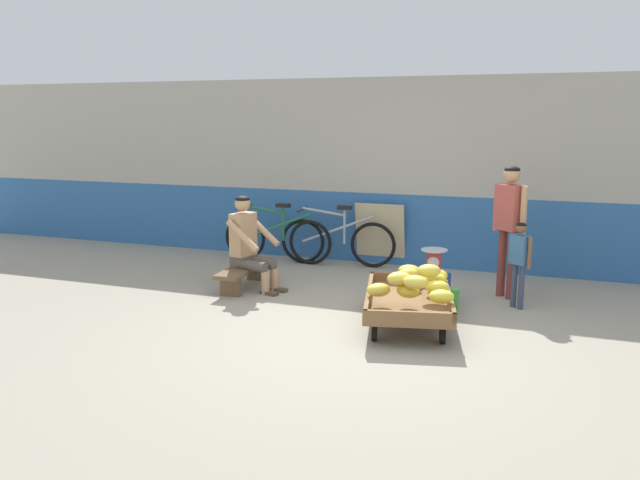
{
  "coord_description": "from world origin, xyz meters",
  "views": [
    {
      "loc": [
        1.61,
        -5.54,
        2.08
      ],
      "look_at": [
        -0.67,
        0.78,
        0.75
      ],
      "focal_mm": 35.21,
      "sensor_mm": 36.0,
      "label": 1
    }
  ],
  "objects_px": {
    "low_bench": "(244,272)",
    "weighing_scale": "(434,261)",
    "customer_child": "(520,256)",
    "bicycle_far_left": "(337,241)",
    "banana_cart": "(408,302)",
    "shopping_bag": "(450,299)",
    "vendor_seated": "(249,243)",
    "bicycle_near_left": "(277,238)",
    "sign_board": "(380,234)",
    "plastic_crate": "(433,287)",
    "customer_adult": "(509,217)"
  },
  "relations": [
    {
      "from": "plastic_crate",
      "to": "bicycle_far_left",
      "type": "distance_m",
      "value": 2.02
    },
    {
      "from": "bicycle_near_left",
      "to": "sign_board",
      "type": "bearing_deg",
      "value": 12.85
    },
    {
      "from": "sign_board",
      "to": "shopping_bag",
      "type": "bearing_deg",
      "value": -55.38
    },
    {
      "from": "banana_cart",
      "to": "plastic_crate",
      "type": "relative_size",
      "value": 4.41
    },
    {
      "from": "banana_cart",
      "to": "customer_child",
      "type": "xyz_separation_m",
      "value": [
        1.01,
        0.97,
        0.35
      ]
    },
    {
      "from": "bicycle_far_left",
      "to": "plastic_crate",
      "type": "bearing_deg",
      "value": -38.36
    },
    {
      "from": "banana_cart",
      "to": "low_bench",
      "type": "bearing_deg",
      "value": 162.06
    },
    {
      "from": "vendor_seated",
      "to": "customer_adult",
      "type": "xyz_separation_m",
      "value": [
        2.97,
        0.67,
        0.38
      ]
    },
    {
      "from": "weighing_scale",
      "to": "customer_child",
      "type": "relative_size",
      "value": 0.31
    },
    {
      "from": "banana_cart",
      "to": "low_bench",
      "type": "height_order",
      "value": "banana_cart"
    },
    {
      "from": "low_bench",
      "to": "vendor_seated",
      "type": "bearing_deg",
      "value": -13.49
    },
    {
      "from": "low_bench",
      "to": "weighing_scale",
      "type": "bearing_deg",
      "value": 6.61
    },
    {
      "from": "bicycle_far_left",
      "to": "shopping_bag",
      "type": "xyz_separation_m",
      "value": [
        1.82,
        -1.59,
        -0.23
      ]
    },
    {
      "from": "weighing_scale",
      "to": "shopping_bag",
      "type": "bearing_deg",
      "value": -53.99
    },
    {
      "from": "plastic_crate",
      "to": "shopping_bag",
      "type": "xyz_separation_m",
      "value": [
        0.25,
        -0.34,
        -0.03
      ]
    },
    {
      "from": "banana_cart",
      "to": "bicycle_near_left",
      "type": "xyz_separation_m",
      "value": [
        -2.38,
        2.13,
        0.11
      ]
    },
    {
      "from": "weighing_scale",
      "to": "sign_board",
      "type": "bearing_deg",
      "value": 124.29
    },
    {
      "from": "banana_cart",
      "to": "plastic_crate",
      "type": "bearing_deg",
      "value": 84.84
    },
    {
      "from": "plastic_crate",
      "to": "bicycle_far_left",
      "type": "relative_size",
      "value": 0.22
    },
    {
      "from": "plastic_crate",
      "to": "bicycle_far_left",
      "type": "bearing_deg",
      "value": 141.64
    },
    {
      "from": "banana_cart",
      "to": "bicycle_near_left",
      "type": "bearing_deg",
      "value": 138.09
    },
    {
      "from": "banana_cart",
      "to": "weighing_scale",
      "type": "xyz_separation_m",
      "value": [
        0.09,
        0.97,
        0.21
      ]
    },
    {
      "from": "customer_adult",
      "to": "shopping_bag",
      "type": "height_order",
      "value": "customer_adult"
    },
    {
      "from": "sign_board",
      "to": "customer_adult",
      "type": "distance_m",
      "value": 2.17
    },
    {
      "from": "low_bench",
      "to": "shopping_bag",
      "type": "distance_m",
      "value": 2.53
    },
    {
      "from": "banana_cart",
      "to": "weighing_scale",
      "type": "height_order",
      "value": "weighing_scale"
    },
    {
      "from": "low_bench",
      "to": "vendor_seated",
      "type": "distance_m",
      "value": 0.38
    },
    {
      "from": "customer_child",
      "to": "shopping_bag",
      "type": "distance_m",
      "value": 0.89
    },
    {
      "from": "vendor_seated",
      "to": "sign_board",
      "type": "bearing_deg",
      "value": 56.38
    },
    {
      "from": "banana_cart",
      "to": "shopping_bag",
      "type": "xyz_separation_m",
      "value": [
        0.33,
        0.64,
        -0.12
      ]
    },
    {
      "from": "bicycle_near_left",
      "to": "customer_child",
      "type": "relative_size",
      "value": 1.74
    },
    {
      "from": "weighing_scale",
      "to": "bicycle_near_left",
      "type": "xyz_separation_m",
      "value": [
        -2.47,
        1.16,
        -0.1
      ]
    },
    {
      "from": "vendor_seated",
      "to": "plastic_crate",
      "type": "distance_m",
      "value": 2.25
    },
    {
      "from": "low_bench",
      "to": "shopping_bag",
      "type": "bearing_deg",
      "value": -1.67
    },
    {
      "from": "low_bench",
      "to": "vendor_seated",
      "type": "relative_size",
      "value": 0.97
    },
    {
      "from": "low_bench",
      "to": "bicycle_far_left",
      "type": "relative_size",
      "value": 0.67
    },
    {
      "from": "vendor_seated",
      "to": "plastic_crate",
      "type": "height_order",
      "value": "vendor_seated"
    },
    {
      "from": "banana_cart",
      "to": "bicycle_near_left",
      "type": "relative_size",
      "value": 0.96
    },
    {
      "from": "plastic_crate",
      "to": "customer_adult",
      "type": "bearing_deg",
      "value": 26.34
    },
    {
      "from": "bicycle_far_left",
      "to": "customer_child",
      "type": "height_order",
      "value": "customer_child"
    },
    {
      "from": "customer_adult",
      "to": "customer_child",
      "type": "bearing_deg",
      "value": -69.48
    },
    {
      "from": "banana_cart",
      "to": "customer_adult",
      "type": "bearing_deg",
      "value": 57.53
    },
    {
      "from": "banana_cart",
      "to": "plastic_crate",
      "type": "distance_m",
      "value": 0.98
    },
    {
      "from": "banana_cart",
      "to": "shopping_bag",
      "type": "height_order",
      "value": "banana_cart"
    },
    {
      "from": "bicycle_near_left",
      "to": "customer_adult",
      "type": "distance_m",
      "value": 3.39
    },
    {
      "from": "sign_board",
      "to": "shopping_bag",
      "type": "relative_size",
      "value": 3.69
    },
    {
      "from": "customer_child",
      "to": "bicycle_far_left",
      "type": "bearing_deg",
      "value": 153.31
    },
    {
      "from": "plastic_crate",
      "to": "customer_child",
      "type": "distance_m",
      "value": 1.03
    },
    {
      "from": "weighing_scale",
      "to": "shopping_bag",
      "type": "relative_size",
      "value": 1.25
    },
    {
      "from": "banana_cart",
      "to": "vendor_seated",
      "type": "relative_size",
      "value": 1.39
    }
  ]
}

